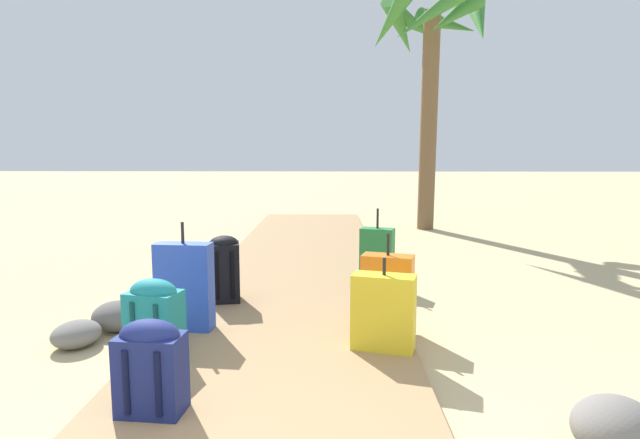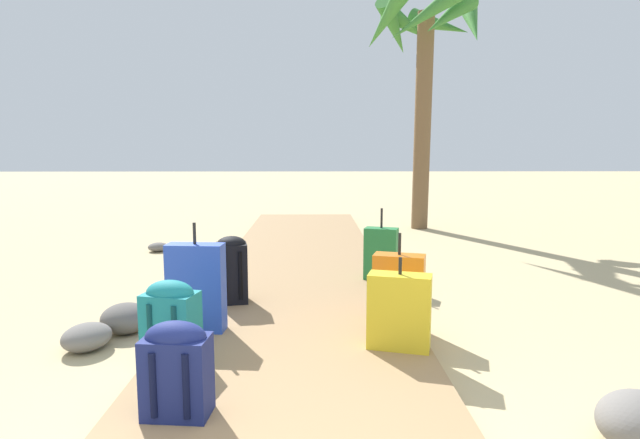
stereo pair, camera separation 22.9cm
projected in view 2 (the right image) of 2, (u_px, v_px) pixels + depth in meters
name	position (u px, v px, depth m)	size (l,w,h in m)	color
ground_plane	(299.00, 290.00, 5.39)	(60.00, 60.00, 0.00)	tan
boardwalk	(301.00, 266.00, 6.33)	(1.91, 9.63, 0.08)	#9E7A51
backpack_black	(232.00, 268.00, 4.67)	(0.31, 0.31, 0.60)	black
suitcase_orange	(399.00, 289.00, 4.11)	(0.44, 0.30, 0.73)	orange
suitcase_green	(381.00, 254.00, 5.50)	(0.38, 0.28, 0.76)	#237538
suitcase_blue	(196.00, 287.00, 3.92)	(0.44, 0.20, 0.83)	#2847B7
backpack_navy	(177.00, 367.00, 2.66)	(0.35, 0.25, 0.50)	navy
suitcase_yellow	(399.00, 311.00, 3.58)	(0.46, 0.30, 0.64)	gold
backpack_teal	(171.00, 319.00, 3.35)	(0.38, 0.30, 0.54)	#197A7F
palm_tree_far_right	(426.00, 44.00, 9.09)	(2.24, 2.03, 4.27)	brown
rock_left_far	(126.00, 318.00, 4.13)	(0.39, 0.38, 0.24)	#5B5651
rock_right_near	(639.00, 421.00, 2.53)	(0.38, 0.44, 0.27)	slate
rock_left_mid	(158.00, 247.00, 7.45)	(0.25, 0.28, 0.13)	slate
rock_left_near	(87.00, 337.00, 3.78)	(0.32, 0.38, 0.19)	slate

